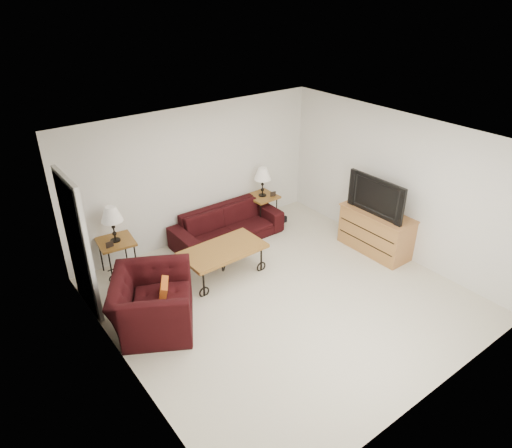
{
  "coord_description": "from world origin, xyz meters",
  "views": [
    {
      "loc": [
        -3.84,
        -4.38,
        4.4
      ],
      "look_at": [
        0.0,
        0.7,
        1.0
      ],
      "focal_mm": 32.48,
      "sensor_mm": 36.0,
      "label": 1
    }
  ],
  "objects_px": {
    "lamp_left": "(113,224)",
    "backpack": "(279,217)",
    "lamp_right": "(262,182)",
    "coffee_table": "(224,262)",
    "armchair": "(153,303)",
    "side_table_left": "(118,257)",
    "side_table_right": "(262,209)",
    "sofa": "(227,225)",
    "television": "(380,195)",
    "tv_stand": "(376,231)"
  },
  "relations": [
    {
      "from": "lamp_left",
      "to": "backpack",
      "type": "relative_size",
      "value": 1.57
    },
    {
      "from": "lamp_right",
      "to": "armchair",
      "type": "xyz_separation_m",
      "value": [
        -3.17,
        -1.59,
        -0.48
      ]
    },
    {
      "from": "lamp_right",
      "to": "backpack",
      "type": "xyz_separation_m",
      "value": [
        0.17,
        -0.32,
        -0.68
      ]
    },
    {
      "from": "side_table_right",
      "to": "coffee_table",
      "type": "bearing_deg",
      "value": -146.22
    },
    {
      "from": "side_table_left",
      "to": "lamp_left",
      "type": "height_order",
      "value": "lamp_left"
    },
    {
      "from": "lamp_right",
      "to": "backpack",
      "type": "relative_size",
      "value": 1.5
    },
    {
      "from": "backpack",
      "to": "sofa",
      "type": "bearing_deg",
      "value": 179.13
    },
    {
      "from": "lamp_right",
      "to": "coffee_table",
      "type": "relative_size",
      "value": 0.43
    },
    {
      "from": "coffee_table",
      "to": "armchair",
      "type": "distance_m",
      "value": 1.57
    },
    {
      "from": "sofa",
      "to": "backpack",
      "type": "height_order",
      "value": "sofa"
    },
    {
      "from": "lamp_right",
      "to": "side_table_right",
      "type": "bearing_deg",
      "value": 0.0
    },
    {
      "from": "armchair",
      "to": "coffee_table",
      "type": "bearing_deg",
      "value": -42.95
    },
    {
      "from": "television",
      "to": "backpack",
      "type": "relative_size",
      "value": 2.98
    },
    {
      "from": "side_table_left",
      "to": "armchair",
      "type": "height_order",
      "value": "armchair"
    },
    {
      "from": "sofa",
      "to": "backpack",
      "type": "xyz_separation_m",
      "value": [
        1.14,
        -0.14,
        -0.11
      ]
    },
    {
      "from": "armchair",
      "to": "television",
      "type": "distance_m",
      "value": 4.18
    },
    {
      "from": "side_table_right",
      "to": "coffee_table",
      "type": "xyz_separation_m",
      "value": [
        -1.68,
        -1.12,
        -0.04
      ]
    },
    {
      "from": "lamp_right",
      "to": "coffee_table",
      "type": "xyz_separation_m",
      "value": [
        -1.68,
        -1.12,
        -0.62
      ]
    },
    {
      "from": "lamp_left",
      "to": "television",
      "type": "distance_m",
      "value": 4.48
    },
    {
      "from": "coffee_table",
      "to": "backpack",
      "type": "bearing_deg",
      "value": 23.4
    },
    {
      "from": "side_table_right",
      "to": "backpack",
      "type": "xyz_separation_m",
      "value": [
        0.17,
        -0.32,
        -0.1
      ]
    },
    {
      "from": "sofa",
      "to": "coffee_table",
      "type": "bearing_deg",
      "value": -126.94
    },
    {
      "from": "armchair",
      "to": "television",
      "type": "xyz_separation_m",
      "value": [
        4.08,
        -0.52,
        0.71
      ]
    },
    {
      "from": "lamp_right",
      "to": "television",
      "type": "distance_m",
      "value": 2.31
    },
    {
      "from": "sofa",
      "to": "television",
      "type": "distance_m",
      "value": 2.81
    },
    {
      "from": "side_table_right",
      "to": "lamp_right",
      "type": "relative_size",
      "value": 1.0
    },
    {
      "from": "lamp_left",
      "to": "backpack",
      "type": "xyz_separation_m",
      "value": [
        3.2,
        -0.32,
        -0.72
      ]
    },
    {
      "from": "lamp_right",
      "to": "armchair",
      "type": "bearing_deg",
      "value": -153.39
    },
    {
      "from": "tv_stand",
      "to": "coffee_table",
      "type": "bearing_deg",
      "value": 159.45
    },
    {
      "from": "tv_stand",
      "to": "television",
      "type": "relative_size",
      "value": 1.12
    },
    {
      "from": "side_table_right",
      "to": "lamp_right",
      "type": "bearing_deg",
      "value": 0.0
    },
    {
      "from": "armchair",
      "to": "tv_stand",
      "type": "height_order",
      "value": "armchair"
    },
    {
      "from": "backpack",
      "to": "television",
      "type": "bearing_deg",
      "value": -61.21
    },
    {
      "from": "armchair",
      "to": "tv_stand",
      "type": "relative_size",
      "value": 0.95
    },
    {
      "from": "side_table_right",
      "to": "armchair",
      "type": "xyz_separation_m",
      "value": [
        -3.17,
        -1.59,
        0.11
      ]
    },
    {
      "from": "side_table_left",
      "to": "lamp_left",
      "type": "distance_m",
      "value": 0.61
    },
    {
      "from": "television",
      "to": "coffee_table",
      "type": "bearing_deg",
      "value": -110.69
    },
    {
      "from": "television",
      "to": "lamp_right",
      "type": "bearing_deg",
      "value": -156.42
    },
    {
      "from": "side_table_right",
      "to": "lamp_left",
      "type": "distance_m",
      "value": 3.09
    },
    {
      "from": "armchair",
      "to": "lamp_right",
      "type": "bearing_deg",
      "value": -33.65
    },
    {
      "from": "side_table_right",
      "to": "lamp_left",
      "type": "relative_size",
      "value": 0.95
    },
    {
      "from": "side_table_left",
      "to": "tv_stand",
      "type": "height_order",
      "value": "tv_stand"
    },
    {
      "from": "side_table_left",
      "to": "lamp_right",
      "type": "height_order",
      "value": "lamp_right"
    },
    {
      "from": "side_table_right",
      "to": "lamp_left",
      "type": "xyz_separation_m",
      "value": [
        -3.03,
        0.0,
        0.63
      ]
    },
    {
      "from": "sofa",
      "to": "backpack",
      "type": "distance_m",
      "value": 1.16
    },
    {
      "from": "side_table_left",
      "to": "coffee_table",
      "type": "distance_m",
      "value": 1.76
    },
    {
      "from": "coffee_table",
      "to": "lamp_left",
      "type": "bearing_deg",
      "value": 140.26
    },
    {
      "from": "tv_stand",
      "to": "television",
      "type": "xyz_separation_m",
      "value": [
        -0.02,
        0.0,
        0.72
      ]
    },
    {
      "from": "side_table_right",
      "to": "backpack",
      "type": "relative_size",
      "value": 1.5
    },
    {
      "from": "tv_stand",
      "to": "lamp_left",
      "type": "bearing_deg",
      "value": 152.07
    }
  ]
}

